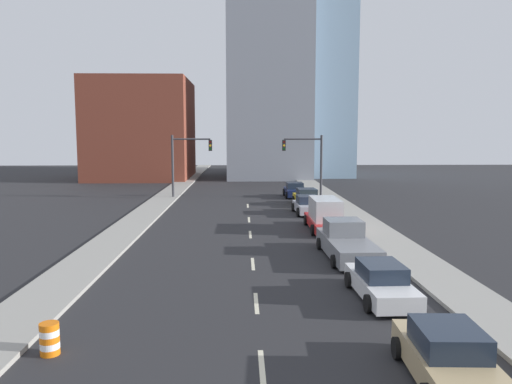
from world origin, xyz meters
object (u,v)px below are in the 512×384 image
object	(u,v)px
pickup_truck_gray	(346,243)
sedan_white	(381,282)
box_truck_red	(325,215)
sedan_yellow	(307,197)
traffic_signal_left	(184,158)
traffic_barrel	(50,339)
traffic_signal_right	(310,158)
sedan_tan	(448,357)
sedan_navy	(295,190)
sedan_silver	(307,205)

from	to	relation	value
pickup_truck_gray	sedan_white	bearing A→B (deg)	-91.76
box_truck_red	sedan_yellow	bearing A→B (deg)	88.37
traffic_signal_left	sedan_yellow	size ratio (longest dim) A/B	1.37
traffic_barrel	traffic_signal_right	bearing A→B (deg)	70.82
sedan_white	sedan_tan	bearing A→B (deg)	-92.52
sedan_yellow	traffic_signal_left	bearing A→B (deg)	153.61
sedan_tan	pickup_truck_gray	world-z (taller)	pickup_truck_gray
traffic_signal_right	sedan_yellow	size ratio (longest dim) A/B	1.37
traffic_signal_right	traffic_barrel	size ratio (longest dim) A/B	6.69
traffic_signal_left	pickup_truck_gray	bearing A→B (deg)	-65.41
traffic_signal_left	traffic_signal_right	bearing A→B (deg)	0.00
traffic_signal_left	sedan_navy	size ratio (longest dim) A/B	1.49
box_truck_red	traffic_barrel	bearing A→B (deg)	-120.64
traffic_barrel	sedan_white	distance (m)	11.98
traffic_signal_left	sedan_tan	world-z (taller)	traffic_signal_left
sedan_white	sedan_yellow	xyz separation A→B (m)	(0.53, 26.38, 0.02)
sedan_tan	sedan_yellow	size ratio (longest dim) A/B	0.95
traffic_signal_right	sedan_tan	size ratio (longest dim) A/B	1.44
pickup_truck_gray	box_truck_red	size ratio (longest dim) A/B	1.08
sedan_white	box_truck_red	xyz separation A→B (m)	(0.13, 14.02, 0.38)
sedan_tan	sedan_white	distance (m)	6.62
traffic_signal_left	box_truck_red	bearing A→B (deg)	-56.83
sedan_silver	sedan_white	bearing A→B (deg)	-92.01
traffic_barrel	sedan_silver	size ratio (longest dim) A/B	0.21
pickup_truck_gray	sedan_silver	bearing A→B (deg)	89.39
sedan_silver	pickup_truck_gray	bearing A→B (deg)	-91.64
traffic_barrel	sedan_tan	size ratio (longest dim) A/B	0.22
sedan_white	sedan_navy	world-z (taller)	sedan_navy
sedan_white	box_truck_red	size ratio (longest dim) A/B	0.81
traffic_barrel	pickup_truck_gray	size ratio (longest dim) A/B	0.15
traffic_barrel	sedan_tan	xyz separation A→B (m)	(10.92, -1.94, 0.20)
sedan_white	sedan_silver	distance (m)	21.13
sedan_silver	traffic_signal_left	bearing A→B (deg)	135.00
box_truck_red	traffic_signal_left	bearing A→B (deg)	123.37
traffic_barrel	pickup_truck_gray	xyz separation A→B (m)	(11.09, 11.41, 0.29)
sedan_tan	sedan_navy	distance (m)	38.59
sedan_white	sedan_yellow	world-z (taller)	sedan_yellow
traffic_barrel	sedan_yellow	xyz separation A→B (m)	(11.56, 31.06, 0.20)
traffic_barrel	sedan_white	xyz separation A→B (m)	(11.03, 4.67, 0.18)
traffic_barrel	pickup_truck_gray	distance (m)	15.92
sedan_navy	traffic_barrel	bearing A→B (deg)	-107.68
box_truck_red	sedan_yellow	distance (m)	12.37
traffic_barrel	box_truck_red	distance (m)	21.78
traffic_signal_right	box_truck_red	bearing A→B (deg)	-94.53
box_truck_red	sedan_navy	distance (m)	17.96
traffic_barrel	traffic_signal_left	bearing A→B (deg)	90.29
traffic_barrel	box_truck_red	bearing A→B (deg)	59.16
sedan_navy	sedan_white	bearing A→B (deg)	-90.93
sedan_white	sedan_yellow	size ratio (longest dim) A/B	1.04
sedan_tan	sedan_navy	bearing A→B (deg)	92.66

